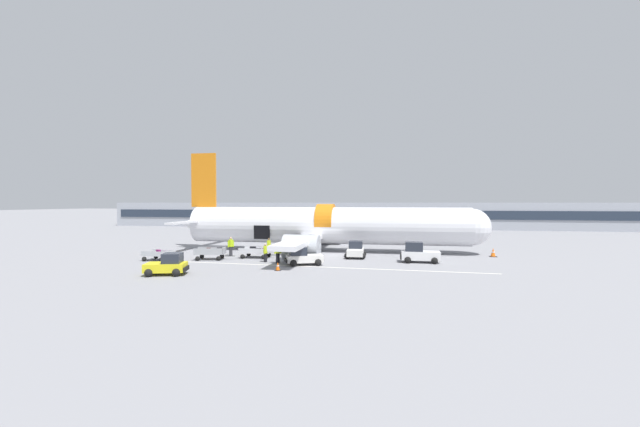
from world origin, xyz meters
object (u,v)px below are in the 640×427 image
ground_crew_driver (265,252)px  ground_crew_marshal (284,246)px  baggage_tug_lead (303,257)px  baggage_cart_loading (257,252)px  baggage_tug_mid (419,254)px  airplane (322,226)px  baggage_cart_empty (159,255)px  baggage_tug_rear (356,251)px  ground_crew_loader_a (269,246)px  baggage_tug_spare (168,265)px  baggage_cart_queued (211,254)px  ground_crew_helper (278,252)px  ground_crew_supervisor (293,248)px  ground_crew_loader_b (231,246)px

ground_crew_driver → ground_crew_marshal: size_ratio=0.98×
baggage_tug_lead → baggage_cart_loading: (-5.14, 3.29, -0.13)m
baggage_tug_lead → ground_crew_marshal: size_ratio=2.03×
ground_crew_marshal → baggage_tug_mid: bearing=-10.6°
airplane → baggage_cart_empty: airplane is taller
baggage_cart_empty → ground_crew_driver: 9.57m
baggage_tug_lead → baggage_tug_rear: size_ratio=1.24×
ground_crew_loader_a → airplane: bearing=36.9°
baggage_tug_spare → baggage_cart_queued: (-0.39, 7.41, -0.13)m
baggage_tug_spare → baggage_cart_empty: baggage_tug_spare is taller
baggage_tug_lead → ground_crew_helper: size_ratio=1.87×
ground_crew_marshal → ground_crew_driver: bearing=-94.1°
baggage_tug_mid → baggage_tug_rear: 5.85m
airplane → ground_crew_marshal: (-3.05, -3.80, -1.76)m
ground_crew_marshal → baggage_tug_spare: bearing=-114.2°
airplane → baggage_tug_lead: bearing=-89.1°
baggage_tug_lead → baggage_tug_rear: 6.31m
baggage_tug_lead → baggage_tug_spare: (-8.39, -5.97, 0.02)m
airplane → ground_crew_helper: 9.25m
ground_crew_supervisor → ground_crew_loader_a: bearing=161.3°
baggage_tug_rear → ground_crew_driver: size_ratio=1.67×
baggage_tug_mid → baggage_tug_spare: bearing=-152.6°
baggage_tug_lead → baggage_tug_rear: (3.80, 5.03, 0.01)m
baggage_tug_lead → baggage_cart_empty: baggage_tug_lead is taller
baggage_tug_mid → baggage_tug_rear: baggage_tug_mid is taller
baggage_cart_empty → ground_crew_loader_a: bearing=35.0°
airplane → ground_crew_helper: (-2.14, -8.84, -1.69)m
baggage_tug_spare → ground_crew_loader_b: 10.18m
baggage_tug_mid → airplane: bearing=147.1°
baggage_tug_mid → ground_crew_helper: bearing=-167.0°
baggage_tug_lead → baggage_tug_spare: bearing=-144.5°
ground_crew_helper → ground_crew_loader_b: bearing=147.8°
ground_crew_loader_b → ground_crew_helper: 6.87m
ground_crew_loader_a → ground_crew_helper: size_ratio=0.90×
baggage_cart_loading → ground_crew_supervisor: 3.41m
baggage_tug_rear → baggage_tug_spare: bearing=-137.9°
baggage_tug_lead → baggage_tug_mid: bearing=19.0°
baggage_tug_spare → ground_crew_supervisor: size_ratio=2.02×
ground_crew_loader_b → ground_crew_driver: (4.58, -3.23, -0.11)m
ground_crew_helper → baggage_cart_empty: bearing=-177.6°
baggage_tug_mid → baggage_tug_spare: (-17.76, -9.20, -0.09)m
baggage_cart_empty → ground_crew_loader_b: 6.45m
baggage_cart_empty → ground_crew_marshal: size_ratio=2.11×
airplane → ground_crew_driver: bearing=-111.9°
baggage_tug_lead → ground_crew_marshal: 6.43m
ground_crew_loader_b → baggage_tug_lead: bearing=-27.4°
baggage_tug_spare → baggage_cart_empty: (-4.66, 6.07, -0.22)m
ground_crew_loader_a → ground_crew_loader_b: (-3.27, -1.65, 0.11)m
baggage_tug_spare → ground_crew_driver: ground_crew_driver is taller
ground_crew_helper → baggage_tug_rear: bearing=36.4°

